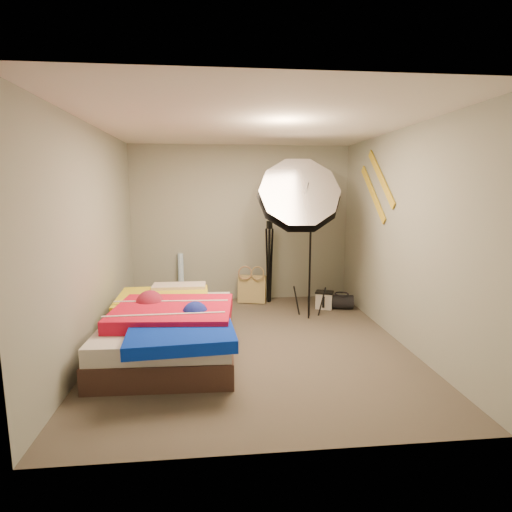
{
  "coord_description": "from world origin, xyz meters",
  "views": [
    {
      "loc": [
        -0.41,
        -4.47,
        1.79
      ],
      "look_at": [
        0.1,
        0.6,
        0.95
      ],
      "focal_mm": 28.0,
      "sensor_mm": 36.0,
      "label": 1
    }
  ],
  "objects": [
    {
      "name": "floor",
      "position": [
        0.0,
        0.0,
        0.0
      ],
      "size": [
        4.0,
        4.0,
        0.0
      ],
      "primitive_type": "plane",
      "color": "#4F473C",
      "rests_on": "ground"
    },
    {
      "name": "ceiling",
      "position": [
        0.0,
        0.0,
        2.5
      ],
      "size": [
        4.0,
        4.0,
        0.0
      ],
      "primitive_type": "plane",
      "rotation": [
        3.14,
        0.0,
        0.0
      ],
      "color": "silver",
      "rests_on": "wall_back"
    },
    {
      "name": "wall_back",
      "position": [
        0.0,
        2.0,
        1.25
      ],
      "size": [
        3.5,
        0.0,
        3.5
      ],
      "primitive_type": "plane",
      "rotation": [
        1.57,
        0.0,
        0.0
      ],
      "color": "gray",
      "rests_on": "floor"
    },
    {
      "name": "wall_front",
      "position": [
        0.0,
        -2.0,
        1.25
      ],
      "size": [
        3.5,
        0.0,
        3.5
      ],
      "primitive_type": "plane",
      "rotation": [
        -1.57,
        0.0,
        0.0
      ],
      "color": "gray",
      "rests_on": "floor"
    },
    {
      "name": "wall_left",
      "position": [
        -1.75,
        0.0,
        1.25
      ],
      "size": [
        0.0,
        4.0,
        4.0
      ],
      "primitive_type": "plane",
      "rotation": [
        1.57,
        0.0,
        1.57
      ],
      "color": "gray",
      "rests_on": "floor"
    },
    {
      "name": "wall_right",
      "position": [
        1.75,
        0.0,
        1.25
      ],
      "size": [
        0.0,
        4.0,
        4.0
      ],
      "primitive_type": "plane",
      "rotation": [
        1.57,
        0.0,
        -1.57
      ],
      "color": "gray",
      "rests_on": "floor"
    },
    {
      "name": "tote_bag",
      "position": [
        0.15,
        1.74,
        0.22
      ],
      "size": [
        0.48,
        0.3,
        0.46
      ],
      "primitive_type": "cube",
      "rotation": [
        -0.14,
        0.0,
        -0.25
      ],
      "color": "tan",
      "rests_on": "floor"
    },
    {
      "name": "wrapping_roll",
      "position": [
        -0.98,
        1.9,
        0.39
      ],
      "size": [
        0.11,
        0.23,
        0.79
      ],
      "primitive_type": "cylinder",
      "rotation": [
        -0.17,
        0.0,
        0.08
      ],
      "color": "#60A4E3",
      "rests_on": "floor"
    },
    {
      "name": "camera_case",
      "position": [
        1.22,
        1.3,
        0.12
      ],
      "size": [
        0.29,
        0.26,
        0.25
      ],
      "primitive_type": "cube",
      "rotation": [
        0.0,
        0.0,
        -0.4
      ],
      "color": "silver",
      "rests_on": "floor"
    },
    {
      "name": "duffel_bag",
      "position": [
        1.48,
        1.26,
        0.11
      ],
      "size": [
        0.39,
        0.29,
        0.22
      ],
      "primitive_type": "cylinder",
      "rotation": [
        0.0,
        1.57,
        -0.23
      ],
      "color": "black",
      "rests_on": "floor"
    },
    {
      "name": "wall_stripe_upper",
      "position": [
        1.73,
        0.6,
        1.95
      ],
      "size": [
        0.02,
        0.91,
        0.78
      ],
      "primitive_type": "cube",
      "rotation": [
        0.7,
        0.0,
        0.0
      ],
      "color": "gold",
      "rests_on": "wall_right"
    },
    {
      "name": "wall_stripe_lower",
      "position": [
        1.73,
        0.85,
        1.75
      ],
      "size": [
        0.02,
        0.91,
        0.78
      ],
      "primitive_type": "cube",
      "rotation": [
        0.7,
        0.0,
        0.0
      ],
      "color": "gold",
      "rests_on": "wall_right"
    },
    {
      "name": "bed",
      "position": [
        -0.92,
        -0.14,
        0.29
      ],
      "size": [
        1.42,
        2.16,
        0.58
      ],
      "color": "#3E2720",
      "rests_on": "floor"
    },
    {
      "name": "photo_umbrella",
      "position": [
        0.7,
        0.86,
        1.69
      ],
      "size": [
        1.41,
        1.09,
        2.35
      ],
      "color": "black",
      "rests_on": "floor"
    },
    {
      "name": "camera_tripod",
      "position": [
        0.43,
        1.74,
        0.75
      ],
      "size": [
        0.09,
        0.09,
        1.32
      ],
      "color": "black",
      "rests_on": "floor"
    }
  ]
}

